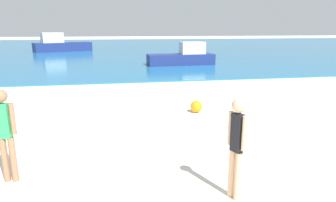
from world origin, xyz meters
TOP-DOWN VIEW (x-y plane):
  - water at (0.00, 43.75)m, footprint 160.00×60.00m
  - person_standing at (0.61, 3.28)m, footprint 0.22×0.36m
  - person_distant at (-3.07, 4.48)m, footprint 0.38×0.22m
  - boat_near at (3.72, 20.37)m, footprint 4.89×1.82m
  - boat_far at (-7.27, 35.28)m, footprint 6.53×4.44m
  - beach_ball at (1.35, 8.17)m, footprint 0.39×0.39m

SIDE VIEW (x-z plane):
  - water at x=0.00m, z-range 0.00..0.06m
  - beach_ball at x=1.35m, z-range 0.00..0.39m
  - boat_near at x=3.72m, z-range -0.19..1.44m
  - boat_far at x=-7.27m, z-range -0.27..1.86m
  - person_standing at x=0.61m, z-range 0.11..1.75m
  - person_distant at x=-3.07m, z-range 0.11..1.78m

